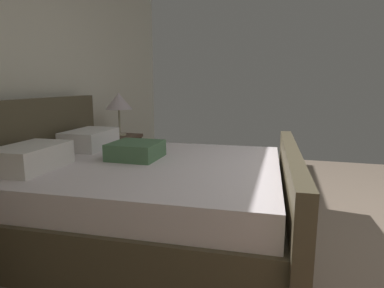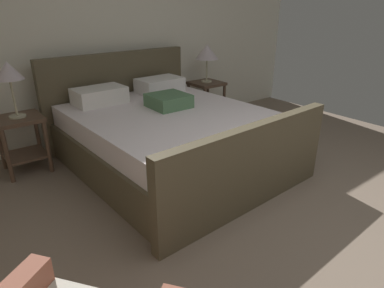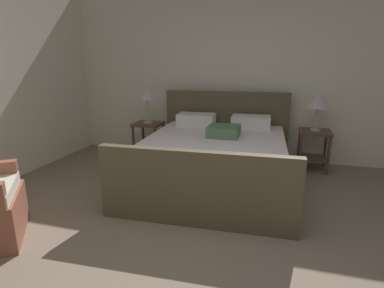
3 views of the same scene
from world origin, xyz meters
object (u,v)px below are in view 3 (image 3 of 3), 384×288
object	(u,v)px
nightstand_right	(314,144)
table_lamp_right	(318,101)
nightstand_left	(149,134)
bed	(215,158)
table_lamp_left	(147,95)

from	to	relation	value
nightstand_right	table_lamp_right	distance (m)	0.62
nightstand_right	table_lamp_right	xyz separation A→B (m)	(0.00, 0.00, 0.62)
nightstand_right	nightstand_left	world-z (taller)	same
bed	table_lamp_left	xyz separation A→B (m)	(-1.30, 0.80, 0.71)
bed	table_lamp_right	bearing A→B (deg)	35.30
bed	nightstand_left	distance (m)	1.52
bed	nightstand_left	xyz separation A→B (m)	(-1.30, 0.80, 0.06)
nightstand_right	table_lamp_right	world-z (taller)	table_lamp_right
bed	table_lamp_left	world-z (taller)	table_lamp_left
nightstand_right	table_lamp_left	distance (m)	2.68
nightstand_right	table_lamp_left	bearing A→B (deg)	-177.40
nightstand_left	table_lamp_left	bearing A→B (deg)	116.57
bed	table_lamp_right	size ratio (longest dim) A/B	4.45
table_lamp_right	nightstand_left	size ratio (longest dim) A/B	0.90
nightstand_right	nightstand_left	size ratio (longest dim) A/B	1.00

